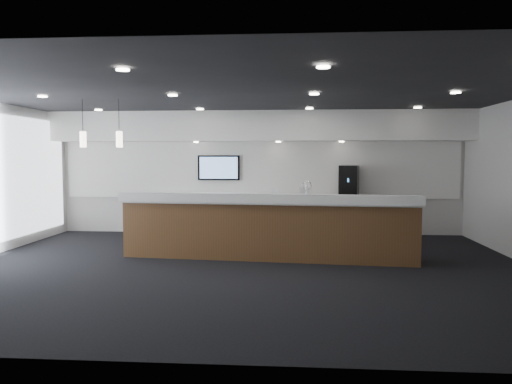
{
  "coord_description": "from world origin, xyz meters",
  "views": [
    {
      "loc": [
        0.86,
        -8.45,
        1.92
      ],
      "look_at": [
        0.13,
        1.3,
        1.23
      ],
      "focal_mm": 35.0,
      "sensor_mm": 36.0,
      "label": 1
    }
  ],
  "objects": [
    {
      "name": "service_counter",
      "position": [
        0.38,
        0.9,
        0.57
      ],
      "size": [
        5.63,
        1.43,
        1.49
      ],
      "rotation": [
        0.0,
        0.0,
        -0.09
      ],
      "color": "brown",
      "rests_on": "ground"
    },
    {
      "name": "cup_7",
      "position": [
        0.25,
        3.54,
        0.99
      ],
      "size": [
        0.11,
        0.11,
        0.09
      ],
      "primitive_type": "imported",
      "rotation": [
        0.0,
        0.0,
        4.52
      ],
      "color": "white",
      "rests_on": "back_credenza"
    },
    {
      "name": "info_sign_left",
      "position": [
        0.42,
        3.58,
        1.07
      ],
      "size": [
        0.17,
        0.06,
        0.24
      ],
      "primitive_type": "cube",
      "rotation": [
        0.0,
        0.0,
        -0.25
      ],
      "color": "white",
      "rests_on": "back_credenza"
    },
    {
      "name": "alcove_panel",
      "position": [
        0.0,
        3.97,
        1.6
      ],
      "size": [
        9.8,
        0.06,
        1.4
      ],
      "primitive_type": "cube",
      "color": "white",
      "rests_on": "back_wall"
    },
    {
      "name": "back_credenza",
      "position": [
        -0.0,
        3.64,
        0.48
      ],
      "size": [
        5.06,
        0.66,
        0.95
      ],
      "color": "#909398",
      "rests_on": "ground"
    },
    {
      "name": "cup_3",
      "position": [
        0.81,
        3.54,
        0.99
      ],
      "size": [
        0.12,
        0.12,
        0.09
      ],
      "primitive_type": "imported",
      "rotation": [
        0.0,
        0.0,
        1.94
      ],
      "color": "white",
      "rests_on": "back_credenza"
    },
    {
      "name": "cup_1",
      "position": [
        1.09,
        3.54,
        0.99
      ],
      "size": [
        0.13,
        0.13,
        0.09
      ],
      "primitive_type": "imported",
      "rotation": [
        0.0,
        0.0,
        0.65
      ],
      "color": "white",
      "rests_on": "back_credenza"
    },
    {
      "name": "cup_6",
      "position": [
        0.39,
        3.54,
        0.99
      ],
      "size": [
        0.13,
        0.13,
        0.09
      ],
      "primitive_type": "imported",
      "rotation": [
        0.0,
        0.0,
        3.87
      ],
      "color": "white",
      "rests_on": "back_credenza"
    },
    {
      "name": "ceiling_can_lights",
      "position": [
        0.0,
        0.0,
        2.97
      ],
      "size": [
        7.0,
        5.0,
        0.02
      ],
      "primitive_type": null,
      "color": "white",
      "rests_on": "ceiling"
    },
    {
      "name": "ground",
      "position": [
        0.0,
        0.0,
        0.0
      ],
      "size": [
        10.0,
        10.0,
        0.0
      ],
      "primitive_type": "plane",
      "color": "black",
      "rests_on": "ground"
    },
    {
      "name": "back_wall",
      "position": [
        0.0,
        4.0,
        1.5
      ],
      "size": [
        10.0,
        0.02,
        3.0
      ],
      "primitive_type": "cube",
      "color": "silver",
      "rests_on": "ground"
    },
    {
      "name": "pendant_right",
      "position": [
        -3.1,
        0.8,
        2.25
      ],
      "size": [
        0.12,
        0.12,
        0.3
      ],
      "primitive_type": "cylinder",
      "color": "#FAE3C3",
      "rests_on": "ceiling"
    },
    {
      "name": "cup_2",
      "position": [
        0.95,
        3.54,
        0.99
      ],
      "size": [
        0.11,
        0.11,
        0.09
      ],
      "primitive_type": "imported",
      "rotation": [
        0.0,
        0.0,
        1.29
      ],
      "color": "white",
      "rests_on": "back_credenza"
    },
    {
      "name": "coffee_machine",
      "position": [
        2.2,
        3.68,
        1.33
      ],
      "size": [
        0.54,
        0.62,
        0.77
      ],
      "rotation": [
        0.0,
        0.0,
        -0.23
      ],
      "color": "black",
      "rests_on": "back_credenza"
    },
    {
      "name": "info_sign_right",
      "position": [
        1.1,
        3.52,
        1.08
      ],
      "size": [
        0.19,
        0.04,
        0.25
      ],
      "primitive_type": "cube",
      "rotation": [
        0.0,
        0.0,
        0.09
      ],
      "color": "white",
      "rests_on": "back_credenza"
    },
    {
      "name": "cup_0",
      "position": [
        1.23,
        3.54,
        0.99
      ],
      "size": [
        0.09,
        0.09,
        0.09
      ],
      "primitive_type": "imported",
      "color": "white",
      "rests_on": "back_credenza"
    },
    {
      "name": "cup_4",
      "position": [
        0.67,
        3.54,
        0.99
      ],
      "size": [
        0.13,
        0.13,
        0.09
      ],
      "primitive_type": "imported",
      "rotation": [
        0.0,
        0.0,
        2.58
      ],
      "color": "white",
      "rests_on": "back_credenza"
    },
    {
      "name": "cup_5",
      "position": [
        0.53,
        3.54,
        0.99
      ],
      "size": [
        0.1,
        0.1,
        0.09
      ],
      "primitive_type": "imported",
      "rotation": [
        0.0,
        0.0,
        3.23
      ],
      "color": "white",
      "rests_on": "back_credenza"
    },
    {
      "name": "wall_tv",
      "position": [
        -1.0,
        3.91,
        1.65
      ],
      "size": [
        1.05,
        0.08,
        0.62
      ],
      "color": "black",
      "rests_on": "back_wall"
    },
    {
      "name": "pendant_left",
      "position": [
        -2.4,
        0.8,
        2.25
      ],
      "size": [
        0.12,
        0.12,
        0.3
      ],
      "primitive_type": "cylinder",
      "color": "#FAE3C3",
      "rests_on": "ceiling"
    },
    {
      "name": "soffit_bulkhead",
      "position": [
        0.0,
        3.55,
        2.65
      ],
      "size": [
        10.0,
        0.9,
        0.7
      ],
      "primitive_type": "cube",
      "color": "white",
      "rests_on": "back_wall"
    },
    {
      "name": "ceiling",
      "position": [
        0.0,
        0.0,
        3.0
      ],
      "size": [
        10.0,
        8.0,
        0.02
      ],
      "primitive_type": "cube",
      "color": "black",
      "rests_on": "back_wall"
    }
  ]
}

